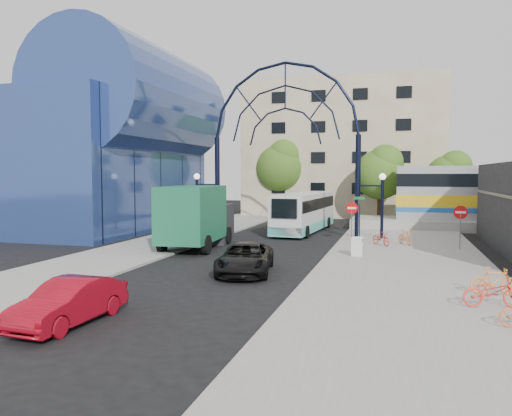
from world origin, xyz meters
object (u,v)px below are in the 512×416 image
(stop_sign, at_px, (352,212))
(do_not_enter_sign, at_px, (460,217))
(sandwich_board, at_px, (357,244))
(tree_north_c, at_px, (451,175))
(street_name_sign, at_px, (359,209))
(green_truck, at_px, (197,217))
(gateway_arch, at_px, (285,113))
(bike_near_b, at_px, (405,237))
(bike_far_b, at_px, (495,281))
(red_sedan, at_px, (69,302))
(bike_far_a, at_px, (493,292))
(black_suv, at_px, (245,258))
(tree_north_b, at_px, (282,165))
(city_bus, at_px, (304,211))
(tree_north_a, at_px, (381,172))
(bike_near_a, at_px, (381,238))

(stop_sign, distance_m, do_not_enter_sign, 6.51)
(sandwich_board, height_order, tree_north_c, tree_north_c)
(street_name_sign, relative_size, green_truck, 0.38)
(gateway_arch, bearing_deg, tree_north_c, 48.96)
(green_truck, height_order, bike_near_b, green_truck)
(green_truck, xyz_separation_m, bike_far_b, (14.68, -8.31, -1.23))
(street_name_sign, bearing_deg, bike_far_b, -67.30)
(tree_north_c, xyz_separation_m, bike_near_b, (-4.06, -16.78, -3.71))
(do_not_enter_sign, height_order, sandwich_board, do_not_enter_sign)
(red_sedan, xyz_separation_m, bike_far_a, (12.06, 4.88, -0.04))
(black_suv, height_order, bike_near_b, black_suv)
(tree_north_c, bearing_deg, tree_north_b, 172.88)
(city_bus, xyz_separation_m, black_suv, (0.42, -16.65, -0.87))
(street_name_sign, relative_size, red_sedan, 0.70)
(gateway_arch, xyz_separation_m, green_truck, (-3.77, -6.74, -6.72))
(stop_sign, bearing_deg, street_name_sign, 56.36)
(tree_north_a, distance_m, red_sedan, 34.80)
(do_not_enter_sign, height_order, bike_far_a, do_not_enter_sign)
(street_name_sign, distance_m, bike_far_a, 16.48)
(tree_north_c, height_order, bike_near_a, tree_north_c)
(red_sedan, bearing_deg, tree_north_a, 80.16)
(tree_north_a, relative_size, red_sedan, 1.76)
(sandwich_board, height_order, bike_near_b, sandwich_board)
(gateway_arch, xyz_separation_m, tree_north_c, (12.12, 13.93, -4.28))
(stop_sign, xyz_separation_m, red_sedan, (-6.32, -19.80, -1.34))
(stop_sign, distance_m, tree_north_c, 17.68)
(bike_near_b, bearing_deg, street_name_sign, 123.10)
(stop_sign, bearing_deg, tree_north_c, 65.31)
(city_bus, bearing_deg, bike_far_b, -57.15)
(green_truck, relative_size, bike_far_b, 4.61)
(street_name_sign, distance_m, black_suv, 12.62)
(do_not_enter_sign, height_order, tree_north_a, tree_north_a)
(tree_north_c, distance_m, city_bus, 15.74)
(tree_north_b, distance_m, red_sedan, 38.08)
(city_bus, relative_size, bike_near_b, 7.22)
(red_sedan, height_order, bike_far_b, red_sedan)
(do_not_enter_sign, xyz_separation_m, tree_north_a, (-4.88, 15.93, 2.63))
(street_name_sign, height_order, bike_far_a, street_name_sign)
(tree_north_c, bearing_deg, green_truck, -127.57)
(tree_north_c, relative_size, bike_near_b, 4.34)
(city_bus, distance_m, bike_near_a, 9.15)
(green_truck, relative_size, bike_near_b, 4.98)
(tree_north_a, relative_size, green_truck, 0.94)
(sandwich_board, xyz_separation_m, tree_north_b, (-9.48, 23.95, 4.52))
(tree_north_a, bearing_deg, do_not_enter_sign, -72.97)
(tree_north_a, height_order, red_sedan, tree_north_a)
(stop_sign, height_order, black_suv, stop_sign)
(red_sedan, distance_m, bike_far_a, 13.01)
(city_bus, bearing_deg, gateway_arch, -99.05)
(sandwich_board, bearing_deg, bike_near_b, 64.55)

